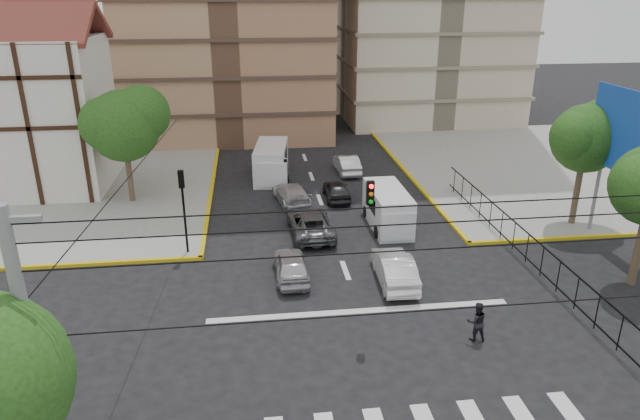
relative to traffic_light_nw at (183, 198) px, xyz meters
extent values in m
plane|color=black|center=(7.80, -7.80, -3.11)|extent=(160.00, 160.00, 0.00)
cube|color=gray|center=(-12.20, 12.20, -3.04)|extent=(26.00, 26.00, 0.15)
cube|color=gray|center=(27.80, 12.20, -3.04)|extent=(26.00, 26.00, 0.15)
cube|color=silver|center=(7.80, -6.60, -3.11)|extent=(13.00, 0.40, 0.01)
cube|color=silver|center=(-11.20, 12.20, 1.89)|extent=(10.00, 8.00, 10.00)
cube|color=maroon|center=(-11.20, 14.10, 7.79)|extent=(10.80, 4.25, 2.65)
cylinder|color=slate|center=(22.30, 0.20, -0.96)|extent=(0.20, 0.20, 4.00)
cube|color=silver|center=(22.30, -1.80, 3.04)|extent=(0.25, 6.00, 4.00)
cube|color=blue|center=(22.10, -1.80, 3.04)|extent=(0.08, 6.20, 4.20)
cylinder|color=#473828|center=(20.80, -5.80, -1.01)|extent=(0.36, 0.36, 4.20)
cylinder|color=#473828|center=(21.80, 1.20, -0.87)|extent=(0.36, 0.36, 4.48)
sphere|color=#204513|center=(21.80, 1.20, 2.05)|extent=(3.80, 3.80, 3.80)
sphere|color=#204513|center=(22.75, 1.50, 2.62)|extent=(3.04, 3.04, 3.04)
sphere|color=#204513|center=(21.04, 0.90, 2.24)|extent=(2.85, 2.85, 2.85)
cylinder|color=#473828|center=(-4.20, 8.20, -1.01)|extent=(0.36, 0.36, 4.20)
sphere|color=#204513|center=(-4.20, 8.20, 1.89)|extent=(4.40, 4.40, 4.40)
sphere|color=#204513|center=(-3.10, 8.50, 2.55)|extent=(3.52, 3.52, 3.52)
sphere|color=#204513|center=(-5.08, 7.90, 2.11)|extent=(3.30, 3.30, 3.30)
cylinder|color=black|center=(0.00, 0.00, -1.21)|extent=(0.12, 0.12, 3.50)
cube|color=black|center=(0.00, 0.00, 0.99)|extent=(0.28, 0.22, 0.90)
sphere|color=#FF0C0C|center=(0.00, 0.00, 1.29)|extent=(0.17, 0.17, 0.17)
cube|color=black|center=(7.80, -7.80, 2.69)|extent=(0.28, 0.22, 0.90)
cylinder|color=black|center=(7.80, -16.80, 3.14)|extent=(18.00, 0.03, 0.03)
cylinder|color=slate|center=(-1.20, -16.80, 1.54)|extent=(0.28, 0.28, 9.00)
cube|color=slate|center=(-1.20, -16.80, 5.74)|extent=(1.40, 0.12, 0.12)
cube|color=silver|center=(11.10, 2.37, -2.00)|extent=(1.97, 4.87, 2.23)
cube|color=silver|center=(11.10, 0.43, -2.14)|extent=(1.85, 1.18, 1.55)
cube|color=black|center=(11.10, 0.09, -1.61)|extent=(1.80, 0.11, 0.87)
cylinder|color=black|center=(10.18, 0.82, -2.77)|extent=(0.25, 0.68, 0.68)
cylinder|color=black|center=(12.02, 0.82, -2.77)|extent=(0.25, 0.68, 0.68)
cylinder|color=black|center=(10.18, 3.93, -2.77)|extent=(0.25, 0.68, 0.68)
cylinder|color=black|center=(12.02, 3.93, -2.77)|extent=(0.25, 0.68, 0.68)
cube|color=silver|center=(4.90, 12.23, -1.89)|extent=(2.77, 5.52, 2.44)
cube|color=silver|center=(4.90, 10.11, -2.05)|extent=(2.16, 1.51, 1.69)
cube|color=black|center=(4.90, 9.74, -1.47)|extent=(1.96, 0.34, 0.95)
cylinder|color=black|center=(3.89, 10.54, -2.74)|extent=(0.25, 0.74, 0.74)
cylinder|color=black|center=(5.90, 10.54, -2.74)|extent=(0.25, 0.74, 0.74)
cylinder|color=black|center=(3.89, 13.93, -2.74)|extent=(0.25, 0.74, 0.74)
cylinder|color=black|center=(5.90, 13.93, -2.74)|extent=(0.25, 0.74, 0.74)
imported|color=#BABABF|center=(5.12, -3.19, -2.45)|extent=(1.66, 3.91, 1.32)
imported|color=white|center=(9.86, -4.24, -2.40)|extent=(1.67, 4.40, 1.43)
imported|color=#55565C|center=(6.58, 1.71, -2.43)|extent=(2.48, 5.02, 1.37)
imported|color=silver|center=(5.92, 6.88, -2.47)|extent=(2.52, 4.65, 1.28)
imported|color=#252528|center=(8.90, 7.19, -2.47)|extent=(1.53, 3.78, 1.28)
imported|color=silver|center=(10.51, 12.74, -2.43)|extent=(1.58, 4.18, 1.36)
imported|color=black|center=(11.87, -9.23, -2.30)|extent=(0.83, 0.66, 1.63)
camera|label=1|loc=(3.47, -27.32, 9.79)|focal=32.00mm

